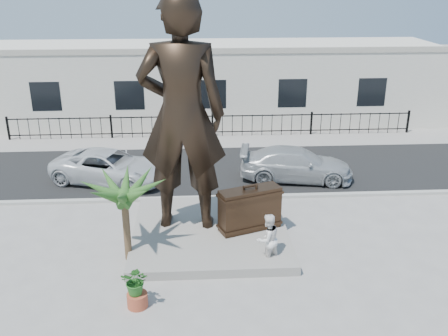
# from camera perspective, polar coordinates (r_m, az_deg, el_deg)

# --- Properties ---
(ground) EXTENTS (100.00, 100.00, 0.00)m
(ground) POSITION_cam_1_polar(r_m,az_deg,el_deg) (15.98, 0.43, -10.34)
(ground) COLOR #9E9991
(ground) RESTS_ON ground
(street) EXTENTS (40.00, 7.00, 0.01)m
(street) POSITION_cam_1_polar(r_m,az_deg,el_deg) (23.16, -0.88, 0.07)
(street) COLOR black
(street) RESTS_ON ground
(curb) EXTENTS (40.00, 0.25, 0.12)m
(curb) POSITION_cam_1_polar(r_m,az_deg,el_deg) (19.92, -0.43, -3.41)
(curb) COLOR #A5A399
(curb) RESTS_ON ground
(far_sidewalk) EXTENTS (40.00, 2.50, 0.02)m
(far_sidewalk) POSITION_cam_1_polar(r_m,az_deg,el_deg) (26.93, -1.26, 3.15)
(far_sidewalk) COLOR #9E9991
(far_sidewalk) RESTS_ON ground
(plinth) EXTENTS (5.20, 5.20, 0.30)m
(plinth) POSITION_cam_1_polar(r_m,az_deg,el_deg) (17.18, -1.58, -7.34)
(plinth) COLOR gray
(plinth) RESTS_ON ground
(fence) EXTENTS (22.00, 0.10, 1.20)m
(fence) POSITION_cam_1_polar(r_m,az_deg,el_deg) (27.51, -1.34, 4.84)
(fence) COLOR black
(fence) RESTS_ON ground
(building) EXTENTS (28.00, 7.00, 4.40)m
(building) POSITION_cam_1_polar(r_m,az_deg,el_deg) (31.21, -1.65, 9.83)
(building) COLOR silver
(building) RESTS_ON ground
(statue) EXTENTS (2.95, 2.05, 7.74)m
(statue) POSITION_cam_1_polar(r_m,az_deg,el_deg) (16.08, -4.85, 6.05)
(statue) COLOR black
(statue) RESTS_ON plinth
(suitcase) EXTENTS (2.17, 1.35, 1.46)m
(suitcase) POSITION_cam_1_polar(r_m,az_deg,el_deg) (16.79, 2.97, -4.70)
(suitcase) COLOR #322115
(suitcase) RESTS_ON plinth
(tourist) EXTENTS (1.00, 0.94, 1.65)m
(tourist) POSITION_cam_1_polar(r_m,az_deg,el_deg) (15.43, 5.01, -8.10)
(tourist) COLOR white
(tourist) RESTS_ON ground
(car_white) EXTENTS (5.42, 3.73, 1.38)m
(car_white) POSITION_cam_1_polar(r_m,az_deg,el_deg) (21.86, -12.95, 0.14)
(car_white) COLOR silver
(car_white) RESTS_ON street
(car_silver) EXTENTS (5.06, 2.67, 1.40)m
(car_silver) POSITION_cam_1_polar(r_m,az_deg,el_deg) (21.78, 8.25, 0.43)
(car_silver) COLOR #A7ABAC
(car_silver) RESTS_ON street
(worker) EXTENTS (1.30, 0.93, 1.83)m
(worker) POSITION_cam_1_polar(r_m,az_deg,el_deg) (26.39, -4.84, 4.80)
(worker) COLOR #FF3E0D
(worker) RESTS_ON far_sidewalk
(palm_tree) EXTENTS (1.80, 1.80, 3.20)m
(palm_tree) POSITION_cam_1_polar(r_m,az_deg,el_deg) (16.27, -10.80, -10.13)
(palm_tree) COLOR #2A531E
(palm_tree) RESTS_ON ground
(planter) EXTENTS (0.56, 0.56, 0.40)m
(planter) POSITION_cam_1_polar(r_m,az_deg,el_deg) (14.06, -9.86, -14.64)
(planter) COLOR #A8472C
(planter) RESTS_ON ground
(shrub) EXTENTS (0.84, 0.76, 0.81)m
(shrub) POSITION_cam_1_polar(r_m,az_deg,el_deg) (13.71, -10.02, -12.59)
(shrub) COLOR #25611F
(shrub) RESTS_ON planter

